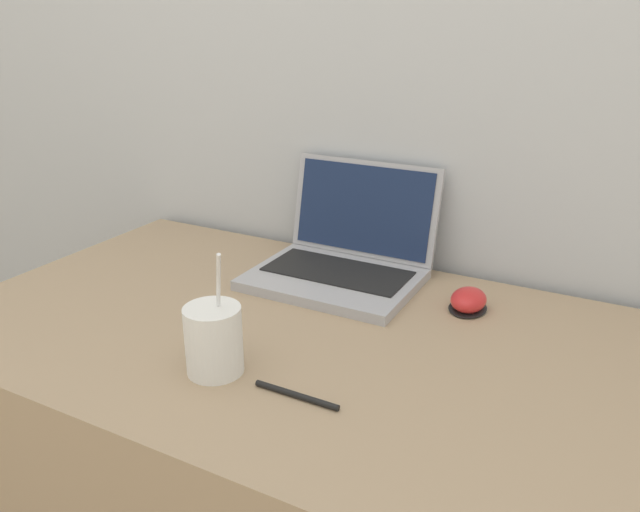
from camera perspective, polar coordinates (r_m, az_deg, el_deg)
The scene contains 5 objects.
desk at distance 1.26m, azimuth 0.13°, elevation -21.59°, with size 1.33×0.71×0.71m.
laptop at distance 1.25m, azimuth 2.19°, elevation 0.08°, with size 0.32×0.29×0.22m.
drink_cup at distance 0.93m, azimuth -9.69°, elevation -7.45°, with size 0.08×0.08×0.20m.
computer_mouse at distance 1.15m, azimuth 13.42°, elevation -4.02°, with size 0.07×0.09×0.04m.
pen at distance 0.89m, azimuth -2.17°, elevation -12.59°, with size 0.13×0.01×0.01m.
Camera 1 is at (0.43, -0.46, 1.21)m, focal length 35.00 mm.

